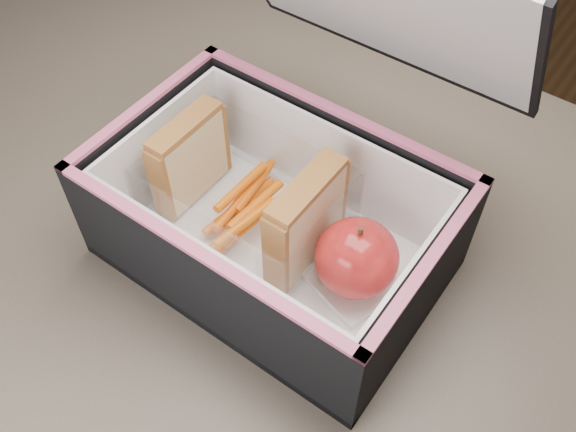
# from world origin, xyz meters

# --- Properties ---
(kitchen_table) EXTENTS (1.20, 0.80, 0.75)m
(kitchen_table) POSITION_xyz_m (0.00, 0.00, 0.66)
(kitchen_table) COLOR brown
(kitchen_table) RESTS_ON ground
(lunch_bag) EXTENTS (0.33, 0.33, 0.31)m
(lunch_bag) POSITION_xyz_m (0.03, -0.01, 0.82)
(lunch_bag) COLOR black
(lunch_bag) RESTS_ON kitchen_table
(plastic_tub) EXTENTS (0.19, 0.14, 0.08)m
(plastic_tub) POSITION_xyz_m (-0.01, -0.00, 0.80)
(plastic_tub) COLOR white
(plastic_tub) RESTS_ON lunch_bag
(sandwich_left) EXTENTS (0.02, 0.09, 0.10)m
(sandwich_left) POSITION_xyz_m (-0.08, -0.00, 0.82)
(sandwich_left) COLOR #E4C589
(sandwich_left) RESTS_ON plastic_tub
(sandwich_right) EXTENTS (0.03, 0.10, 0.11)m
(sandwich_right) POSITION_xyz_m (0.06, -0.00, 0.82)
(sandwich_right) COLOR #E4C589
(sandwich_right) RESTS_ON plastic_tub
(carrot_sticks) EXTENTS (0.05, 0.13, 0.03)m
(carrot_sticks) POSITION_xyz_m (-0.01, -0.01, 0.78)
(carrot_sticks) COLOR #D46401
(carrot_sticks) RESTS_ON plastic_tub
(paper_napkin) EXTENTS (0.10, 0.10, 0.01)m
(paper_napkin) POSITION_xyz_m (0.12, 0.00, 0.77)
(paper_napkin) COLOR white
(paper_napkin) RESTS_ON lunch_bag
(red_apple) EXTENTS (0.09, 0.09, 0.08)m
(red_apple) POSITION_xyz_m (0.12, -0.00, 0.81)
(red_apple) COLOR maroon
(red_apple) RESTS_ON paper_napkin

